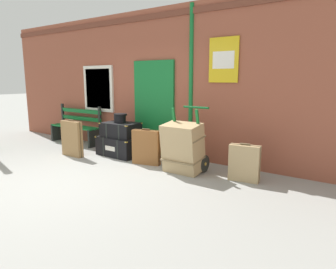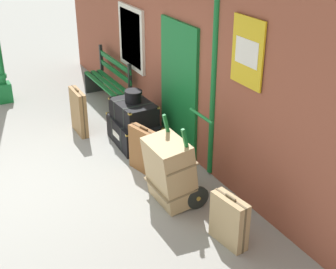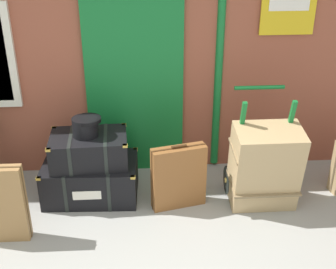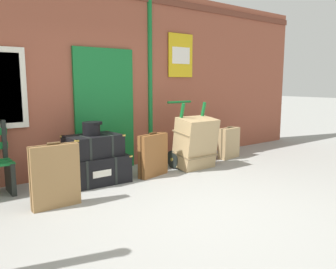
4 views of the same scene
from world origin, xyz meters
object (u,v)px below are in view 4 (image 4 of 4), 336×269
at_px(suitcase_slate, 229,143).
at_px(steamer_trunk_middle, 93,145).
at_px(round_hatbox, 92,128).
at_px(suitcase_oxblood, 153,155).
at_px(suitcase_charcoal, 55,176).
at_px(porters_trolley, 189,152).
at_px(steamer_trunk_base, 94,169).
at_px(large_brown_trunk, 195,143).

bearing_deg(suitcase_slate, steamer_trunk_middle, 178.17).
bearing_deg(round_hatbox, suitcase_slate, -1.90).
bearing_deg(suitcase_oxblood, suitcase_slate, 4.53).
bearing_deg(suitcase_charcoal, porters_trolley, 12.04).
height_order(round_hatbox, suitcase_charcoal, round_hatbox).
xyz_separation_m(suitcase_slate, suitcase_oxblood, (-1.99, -0.16, 0.04)).
distance_m(round_hatbox, suitcase_charcoal, 1.16).
bearing_deg(porters_trolley, suitcase_charcoal, -167.96).
relative_size(steamer_trunk_base, round_hatbox, 3.43).
distance_m(porters_trolley, suitcase_oxblood, 0.91).
height_order(round_hatbox, large_brown_trunk, round_hatbox).
bearing_deg(large_brown_trunk, round_hatbox, 170.85).
distance_m(suitcase_slate, suitcase_charcoal, 3.81).
relative_size(porters_trolley, large_brown_trunk, 1.28).
relative_size(suitcase_slate, suitcase_oxblood, 0.89).
relative_size(large_brown_trunk, suitcase_charcoal, 1.13).
bearing_deg(suitcase_oxblood, porters_trolley, 8.60).
height_order(steamer_trunk_middle, suitcase_slate, steamer_trunk_middle).
bearing_deg(steamer_trunk_middle, suitcase_charcoal, -140.67).
relative_size(round_hatbox, suitcase_oxblood, 0.41).
xyz_separation_m(steamer_trunk_middle, porters_trolley, (1.83, -0.12, -0.31)).
xyz_separation_m(steamer_trunk_base, steamer_trunk_middle, (0.01, -0.00, 0.37)).
bearing_deg(steamer_trunk_base, large_brown_trunk, -9.07).
distance_m(steamer_trunk_base, suitcase_slate, 2.94).
distance_m(large_brown_trunk, suitcase_oxblood, 0.90).
bearing_deg(large_brown_trunk, suitcase_oxblood, 177.34).
relative_size(steamer_trunk_middle, suitcase_oxblood, 1.13).
height_order(steamer_trunk_base, suitcase_charcoal, suitcase_charcoal).
bearing_deg(steamer_trunk_middle, suitcase_oxblood, -15.05).
xyz_separation_m(steamer_trunk_base, porters_trolley, (1.83, -0.12, 0.06)).
bearing_deg(suitcase_oxblood, suitcase_charcoal, -166.25).
xyz_separation_m(large_brown_trunk, suitcase_charcoal, (-2.66, -0.39, -0.07)).
xyz_separation_m(suitcase_oxblood, suitcase_charcoal, (-1.77, -0.43, 0.05)).
height_order(round_hatbox, porters_trolley, porters_trolley).
bearing_deg(round_hatbox, suitcase_oxblood, -15.05).
bearing_deg(large_brown_trunk, steamer_trunk_middle, 170.90).
height_order(steamer_trunk_middle, large_brown_trunk, large_brown_trunk).
xyz_separation_m(porters_trolley, suitcase_oxblood, (-0.89, -0.14, 0.08)).
xyz_separation_m(large_brown_trunk, suitcase_slate, (1.10, 0.20, -0.16)).
height_order(large_brown_trunk, suitcase_slate, large_brown_trunk).
relative_size(round_hatbox, suitcase_slate, 0.46).
relative_size(suitcase_slate, suitcase_charcoal, 0.80).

